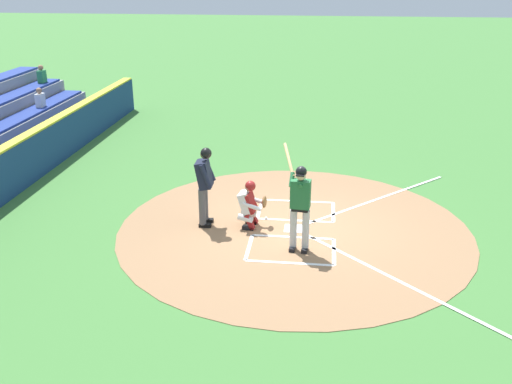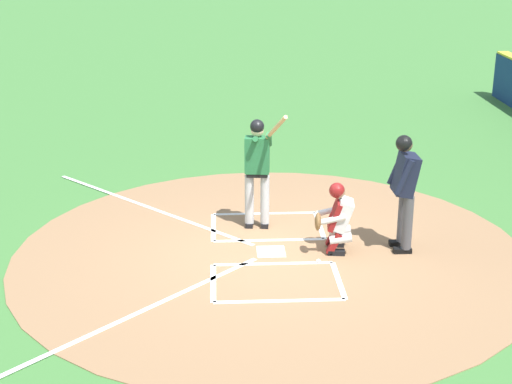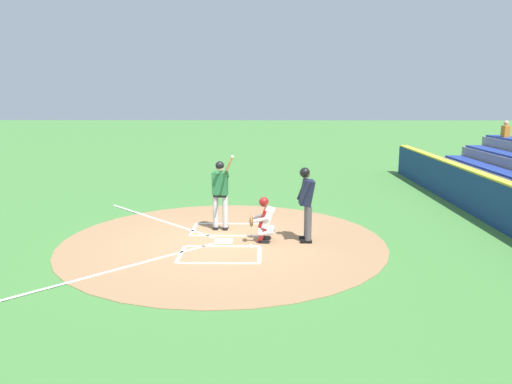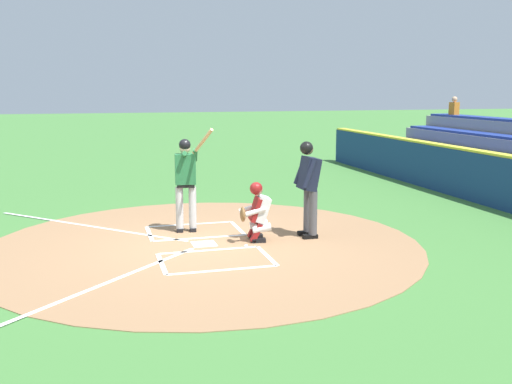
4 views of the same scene
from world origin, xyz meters
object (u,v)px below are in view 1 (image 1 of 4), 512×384
at_px(batter, 300,202).
at_px(baseball, 266,218).
at_px(plate_umpire, 204,181).
at_px(catcher, 250,203).

distance_m(batter, baseball, 2.00).
relative_size(plate_umpire, baseball, 25.20).
height_order(plate_umpire, baseball, plate_umpire).
xyz_separation_m(catcher, plate_umpire, (0.02, -1.03, 0.49)).
bearing_deg(catcher, batter, 48.39).
distance_m(batter, plate_umpire, 2.42).
height_order(batter, catcher, batter).
height_order(batter, baseball, batter).
xyz_separation_m(plate_umpire, baseball, (-0.45, 1.36, -1.04)).
height_order(catcher, baseball, catcher).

